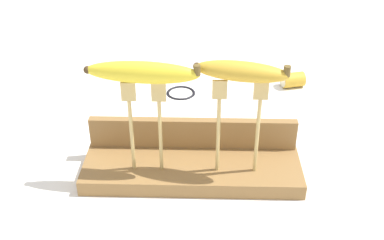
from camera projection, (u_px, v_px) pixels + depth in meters
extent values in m
plane|color=white|center=(192.00, 176.00, 0.97)|extent=(3.00, 3.00, 0.00)
cube|color=olive|center=(192.00, 170.00, 0.96)|extent=(0.43, 0.14, 0.03)
cube|color=olive|center=(193.00, 133.00, 0.98)|extent=(0.42, 0.02, 0.06)
cylinder|color=tan|center=(132.00, 136.00, 0.90)|extent=(0.01, 0.01, 0.15)
cube|color=tan|center=(128.00, 92.00, 0.85)|extent=(0.03, 0.00, 0.04)
cylinder|color=tan|center=(160.00, 136.00, 0.90)|extent=(0.01, 0.01, 0.15)
cube|color=tan|center=(159.00, 92.00, 0.85)|extent=(0.03, 0.00, 0.04)
cylinder|color=tan|center=(218.00, 136.00, 0.89)|extent=(0.01, 0.01, 0.16)
cube|color=tan|center=(220.00, 90.00, 0.84)|extent=(0.03, 0.00, 0.04)
cylinder|color=tan|center=(257.00, 136.00, 0.89)|extent=(0.01, 0.01, 0.16)
cube|color=tan|center=(261.00, 90.00, 0.84)|extent=(0.03, 0.00, 0.04)
ellipsoid|color=yellow|center=(142.00, 72.00, 0.83)|extent=(0.20, 0.05, 0.04)
cylinder|color=brown|center=(197.00, 70.00, 0.81)|extent=(0.01, 0.01, 0.02)
sphere|color=#3F2D19|center=(87.00, 70.00, 0.84)|extent=(0.01, 0.01, 0.01)
ellipsoid|color=gold|center=(241.00, 71.00, 0.82)|extent=(0.17, 0.07, 0.03)
cylinder|color=brown|center=(287.00, 71.00, 0.80)|extent=(0.01, 0.01, 0.02)
sphere|color=#3F2D19|center=(197.00, 67.00, 0.84)|extent=(0.01, 0.01, 0.01)
cylinder|color=gold|center=(293.00, 80.00, 1.28)|extent=(0.06, 0.05, 0.04)
cylinder|color=beige|center=(283.00, 81.00, 1.27)|extent=(0.01, 0.03, 0.03)
torus|color=black|center=(181.00, 92.00, 1.25)|extent=(0.07, 0.07, 0.01)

